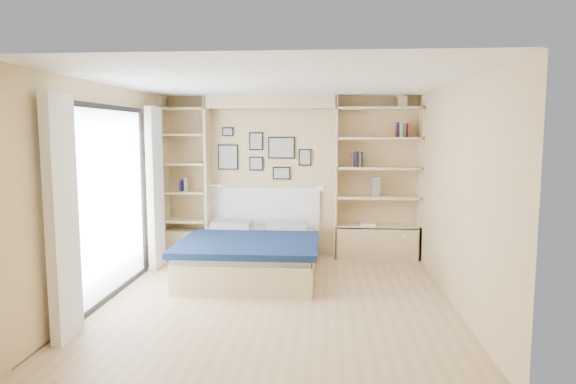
{
  "coord_description": "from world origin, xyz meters",
  "views": [
    {
      "loc": [
        0.55,
        -5.81,
        1.95
      ],
      "look_at": [
        0.05,
        0.9,
        1.16
      ],
      "focal_mm": 32.0,
      "sensor_mm": 36.0,
      "label": 1
    }
  ],
  "objects": [
    {
      "name": "bed",
      "position": [
        -0.45,
        1.06,
        0.28
      ],
      "size": [
        1.81,
        2.31,
        1.07
      ],
      "color": "#CBB684",
      "rests_on": "ground"
    },
    {
      "name": "reading_lamps",
      "position": [
        -0.3,
        2.0,
        1.1
      ],
      "size": [
        1.92,
        0.12,
        0.15
      ],
      "color": "silver",
      "rests_on": "ground"
    },
    {
      "name": "room_shell",
      "position": [
        -0.39,
        1.52,
        1.08
      ],
      "size": [
        4.5,
        4.5,
        4.5
      ],
      "color": "tan",
      "rests_on": "ground"
    },
    {
      "name": "ground",
      "position": [
        0.0,
        0.0,
        0.0
      ],
      "size": [
        4.5,
        4.5,
        0.0
      ],
      "primitive_type": "plane",
      "color": "tan",
      "rests_on": "ground"
    },
    {
      "name": "photo_gallery",
      "position": [
        -0.45,
        2.22,
        1.6
      ],
      "size": [
        1.48,
        0.02,
        0.82
      ],
      "color": "black",
      "rests_on": "ground"
    },
    {
      "name": "shelf_decor",
      "position": [
        1.18,
        2.07,
        1.7
      ],
      "size": [
        3.53,
        0.23,
        2.03
      ],
      "color": "#A51E1E",
      "rests_on": "ground"
    },
    {
      "name": "deck_chair",
      "position": [
        -3.17,
        -0.29,
        0.39
      ],
      "size": [
        0.69,
        0.92,
        0.83
      ],
      "rotation": [
        0.0,
        0.0,
        -0.27
      ],
      "color": "tan",
      "rests_on": "ground"
    }
  ]
}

